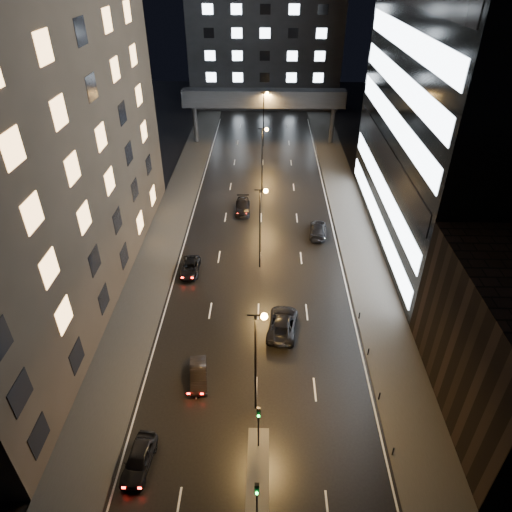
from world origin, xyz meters
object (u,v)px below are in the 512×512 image
(car_away_b, at_px, (198,375))
(car_away_a, at_px, (139,459))
(car_toward_a, at_px, (283,324))
(car_toward_b, at_px, (318,230))
(car_away_c, at_px, (190,267))
(car_away_d, at_px, (243,207))

(car_away_b, bearing_deg, car_away_a, -119.94)
(car_toward_a, relative_size, car_toward_b, 1.11)
(car_away_b, height_order, car_away_c, car_away_b)
(car_away_a, distance_m, car_toward_b, 36.35)
(car_away_a, xyz_separation_m, car_toward_b, (15.76, 32.76, 0.01))
(car_away_b, height_order, car_toward_b, car_toward_b)
(car_toward_b, bearing_deg, car_away_b, 69.71)
(car_away_b, height_order, car_away_d, car_away_d)
(car_away_d, relative_size, car_toward_a, 0.88)
(car_away_c, bearing_deg, car_toward_b, 27.81)
(car_away_a, relative_size, car_away_d, 0.86)
(car_away_a, xyz_separation_m, car_away_d, (5.59, 39.04, -0.01))
(car_away_a, height_order, car_away_b, car_away_a)
(car_away_d, bearing_deg, car_away_c, -111.52)
(car_away_c, bearing_deg, car_away_d, 68.69)
(car_toward_a, bearing_deg, car_away_b, 48.52)
(car_away_b, relative_size, car_away_c, 0.88)
(car_toward_b, bearing_deg, car_away_c, 35.93)
(car_away_d, xyz_separation_m, car_toward_b, (10.16, -6.28, 0.02))
(car_away_c, relative_size, car_away_d, 0.90)
(car_away_d, relative_size, car_toward_b, 0.98)
(car_away_b, bearing_deg, car_away_c, 92.99)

